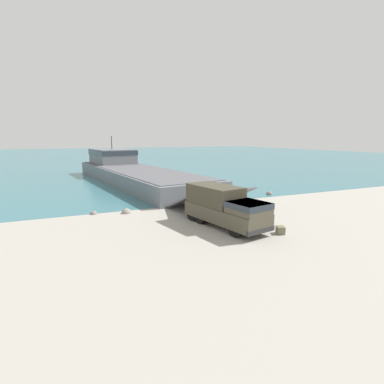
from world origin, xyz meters
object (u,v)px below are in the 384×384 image
at_px(cargo_crate, 280,230).
at_px(mooring_bollard, 230,200).
at_px(landing_craft, 130,170).
at_px(military_truck, 224,206).
at_px(soldier_on_ramp, 258,208).

bearing_deg(cargo_crate, mooring_bollard, 81.23).
relative_size(landing_craft, mooring_bollard, 42.98).
distance_m(military_truck, mooring_bollard, 7.62).
bearing_deg(landing_craft, mooring_bollard, -83.51).
height_order(landing_craft, cargo_crate, landing_craft).
relative_size(soldier_on_ramp, cargo_crate, 2.77).
bearing_deg(cargo_crate, soldier_on_ramp, 81.39).
bearing_deg(soldier_on_ramp, landing_craft, 160.53).
distance_m(landing_craft, soldier_on_ramp, 28.07).
relative_size(mooring_bollard, cargo_crate, 1.46).
xyz_separation_m(mooring_bollard, cargo_crate, (-1.46, -9.48, -0.24)).
xyz_separation_m(soldier_on_ramp, cargo_crate, (-0.53, -3.47, -0.77)).
height_order(military_truck, mooring_bollard, military_truck).
bearing_deg(cargo_crate, landing_craft, 97.43).
bearing_deg(soldier_on_ramp, military_truck, -114.75).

